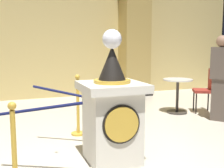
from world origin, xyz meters
TOP-DOWN VIEW (x-y plane):
  - back_wall at (0.00, 5.08)m, footprint 11.96×0.16m
  - pedestal_clock at (0.23, 0.26)m, footprint 0.78×0.78m
  - stanchion_near at (0.09, 1.51)m, footprint 0.24×0.24m
  - stanchion_far at (-0.98, -0.31)m, footprint 0.24×0.24m
  - velvet_rope at (-0.45, 0.60)m, footprint 1.46×1.48m
  - column_right at (2.57, 4.75)m, footprint 0.92×0.92m
  - bystander_guest at (2.91, 1.42)m, footprint 0.40×0.42m
  - cafe_table at (2.49, 2.26)m, footprint 0.64×0.64m
  - cafe_chair_red at (3.11, 2.07)m, footprint 0.54×0.54m

SIDE VIEW (x-z plane):
  - stanchion_far at x=-0.98m, z-range -0.15..0.83m
  - stanchion_near at x=0.09m, z-range -0.15..0.86m
  - cafe_table at x=2.49m, z-range 0.11..0.85m
  - cafe_chair_red at x=3.11m, z-range 0.09..1.05m
  - pedestal_clock at x=0.23m, z-range -0.20..1.49m
  - velvet_rope at x=-0.45m, z-range 0.68..0.90m
  - bystander_guest at x=2.91m, z-range 0.05..1.72m
  - column_right at x=2.57m, z-range -0.01..3.57m
  - back_wall at x=0.00m, z-range 0.00..3.73m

